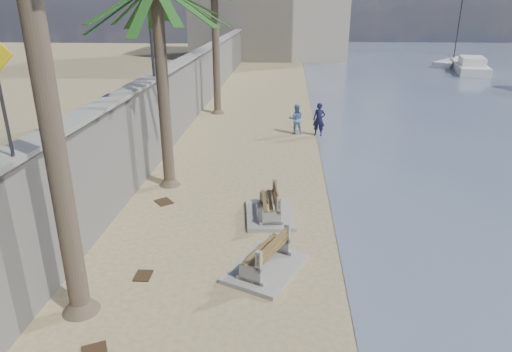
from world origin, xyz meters
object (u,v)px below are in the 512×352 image
object	(u,v)px
yacht_far	(469,68)
bench_near	(266,256)
bench_far	(270,205)
sailboat_west	(453,62)
person_a	(319,117)
person_b	(296,118)

from	to	relation	value
yacht_far	bench_near	bearing A→B (deg)	166.18
bench_far	sailboat_west	distance (m)	42.90
bench_far	yacht_far	world-z (taller)	yacht_far
yacht_far	person_a	bearing A→B (deg)	158.80
bench_far	sailboat_west	size ratio (longest dim) A/B	0.22
person_a	sailboat_west	size ratio (longest dim) A/B	0.19
bench_near	person_a	world-z (taller)	person_a
bench_far	person_b	bearing A→B (deg)	84.62
yacht_far	sailboat_west	bearing A→B (deg)	13.60
person_b	sailboat_west	bearing A→B (deg)	-123.46
person_a	bench_far	bearing A→B (deg)	-88.20
bench_near	sailboat_west	distance (m)	45.76
bench_near	person_a	distance (m)	13.02
bench_far	bench_near	bearing A→B (deg)	-89.37
bench_far	sailboat_west	xyz separation A→B (m)	(18.33, 38.79, -0.07)
person_b	yacht_far	bearing A→B (deg)	-128.09
person_a	person_b	size ratio (longest dim) A/B	1.13
bench_near	bench_far	bearing A→B (deg)	90.63
bench_far	person_b	distance (m)	10.04
bench_near	person_b	bearing A→B (deg)	86.06
bench_near	person_b	xyz separation A→B (m)	(0.91, 13.14, 0.46)
bench_near	bench_far	distance (m)	3.16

